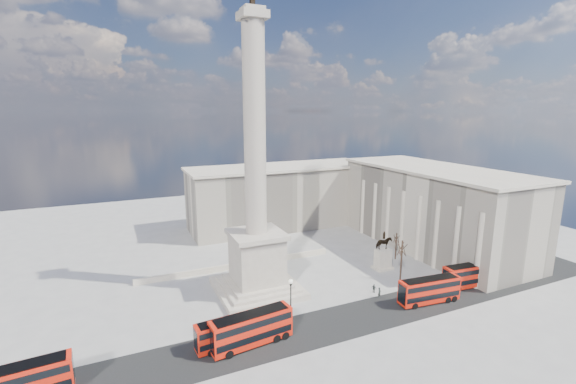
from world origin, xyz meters
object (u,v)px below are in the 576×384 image
at_px(pedestrian_walking, 379,293).
at_px(red_bus_c, 430,290).
at_px(pedestrian_standing, 453,277).
at_px(equestrian_statue, 383,256).
at_px(nelsons_column, 256,220).
at_px(red_bus_a, 232,331).
at_px(victorian_lamp, 291,299).
at_px(red_bus_b, 252,329).
at_px(pedestrian_crossing, 374,288).
at_px(red_bus_d, 470,275).

bearing_deg(pedestrian_walking, red_bus_c, -59.97).
bearing_deg(pedestrian_standing, equestrian_statue, -64.75).
xyz_separation_m(nelsons_column, pedestrian_standing, (34.49, -11.50, -11.98)).
distance_m(nelsons_column, red_bus_c, 30.98).
bearing_deg(nelsons_column, red_bus_a, -121.83).
height_order(red_bus_a, victorian_lamp, victorian_lamp).
relative_size(red_bus_c, pedestrian_standing, 5.77).
bearing_deg(nelsons_column, victorian_lamp, -86.96).
distance_m(red_bus_b, red_bus_c, 30.53).
height_order(equestrian_statue, pedestrian_crossing, equestrian_statue).
height_order(red_bus_a, red_bus_d, red_bus_d).
relative_size(red_bus_b, pedestrian_walking, 6.30).
distance_m(red_bus_c, victorian_lamp, 24.02).
bearing_deg(pedestrian_walking, pedestrian_crossing, 58.72).
bearing_deg(victorian_lamp, nelsons_column, 93.04).
xyz_separation_m(red_bus_c, equestrian_statue, (1.80, 14.53, 0.46)).
xyz_separation_m(red_bus_c, red_bus_d, (11.07, 1.52, -0.01)).
bearing_deg(nelsons_column, pedestrian_crossing, -26.63).
relative_size(red_bus_a, pedestrian_walking, 5.37).
relative_size(pedestrian_walking, pedestrian_standing, 0.98).
bearing_deg(nelsons_column, red_bus_d, -21.95).
bearing_deg(red_bus_c, red_bus_b, -175.80).
height_order(red_bus_a, red_bus_b, red_bus_b).
xyz_separation_m(red_bus_d, equestrian_statue, (-9.27, 13.00, 0.47)).
height_order(red_bus_b, red_bus_d, red_bus_b).
bearing_deg(equestrian_statue, nelsons_column, 177.18).
xyz_separation_m(nelsons_column, red_bus_d, (35.47, -14.30, -10.68)).
height_order(pedestrian_walking, pedestrian_standing, pedestrian_standing).
distance_m(red_bus_a, red_bus_b, 2.77).
distance_m(red_bus_b, pedestrian_standing, 40.78).
height_order(red_bus_b, equestrian_statue, equestrian_statue).
distance_m(red_bus_c, pedestrian_standing, 11.06).
bearing_deg(pedestrian_standing, pedestrian_walking, -15.46).
relative_size(nelsons_column, pedestrian_crossing, 31.40).
distance_m(nelsons_column, red_bus_b, 19.30).
xyz_separation_m(red_bus_d, pedestrian_crossing, (-17.20, 5.13, -1.44)).
height_order(red_bus_d, pedestrian_standing, red_bus_d).
distance_m(red_bus_b, pedestrian_crossing, 25.13).
bearing_deg(pedestrian_standing, nelsons_column, -32.27).
xyz_separation_m(nelsons_column, red_bus_a, (-8.62, -13.88, -10.85)).
xyz_separation_m(nelsons_column, victorian_lamp, (0.67, -12.70, -8.63)).
bearing_deg(red_bus_a, nelsons_column, 53.55).
xyz_separation_m(red_bus_b, pedestrian_standing, (40.61, 3.50, -1.48)).
distance_m(red_bus_d, victorian_lamp, 34.90).
bearing_deg(red_bus_b, victorian_lamp, 12.19).
relative_size(nelsons_column, equestrian_statue, 6.35).
xyz_separation_m(red_bus_c, pedestrian_walking, (-6.40, 4.79, -1.33)).
relative_size(red_bus_a, pedestrian_crossing, 6.21).
distance_m(red_bus_c, red_bus_d, 11.17).
bearing_deg(victorian_lamp, red_bus_d, -2.62).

